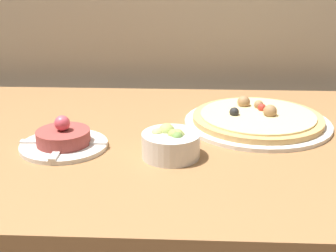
% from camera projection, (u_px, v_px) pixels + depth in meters
% --- Properties ---
extents(dining_table, '(1.38, 0.87, 0.73)m').
position_uv_depth(dining_table, '(156.00, 169.00, 1.17)').
color(dining_table, olive).
rests_on(dining_table, ground_plane).
extents(pizza_plate, '(0.38, 0.38, 0.06)m').
position_uv_depth(pizza_plate, '(257.00, 119.00, 1.22)').
color(pizza_plate, silver).
rests_on(pizza_plate, dining_table).
extents(tartare_plate, '(0.20, 0.20, 0.08)m').
position_uv_depth(tartare_plate, '(64.00, 140.00, 1.07)').
color(tartare_plate, silver).
rests_on(tartare_plate, dining_table).
extents(small_bowl, '(0.13, 0.13, 0.07)m').
position_uv_depth(small_bowl, '(171.00, 143.00, 1.02)').
color(small_bowl, silver).
rests_on(small_bowl, dining_table).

